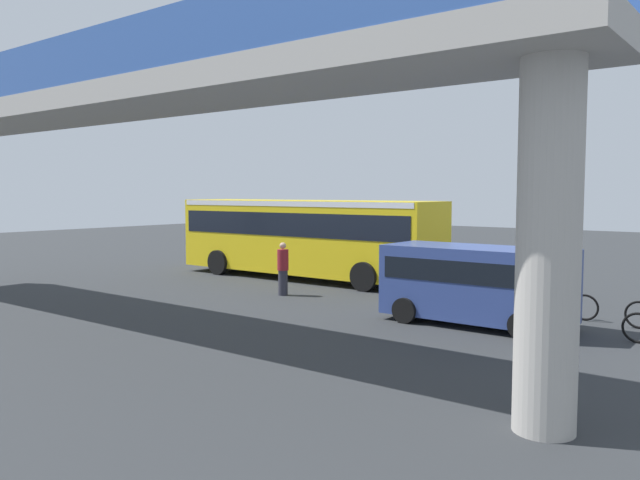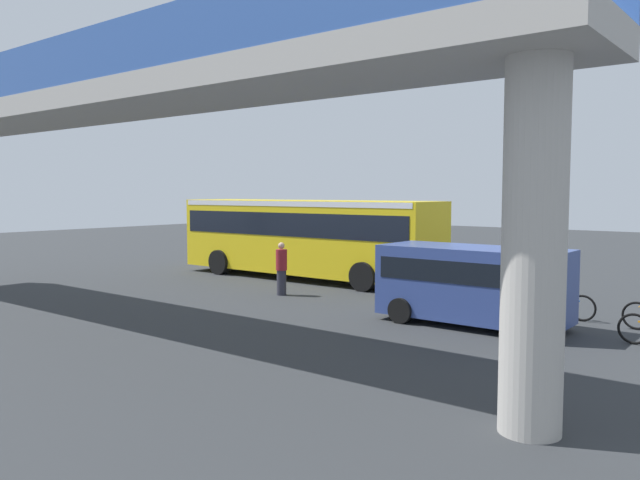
% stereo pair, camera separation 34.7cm
% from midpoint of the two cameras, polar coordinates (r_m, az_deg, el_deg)
% --- Properties ---
extents(ground, '(80.00, 80.00, 0.00)m').
position_cam_midpoint_polar(ground, '(24.88, 2.09, -3.66)').
color(ground, '#2D3033').
extents(city_bus, '(11.54, 2.85, 3.15)m').
position_cam_midpoint_polar(city_bus, '(25.13, -0.95, 0.74)').
color(city_bus, yellow).
rests_on(city_bus, ground).
extents(parked_van, '(4.80, 2.17, 2.05)m').
position_cam_midpoint_polar(parked_van, '(16.90, 14.28, -3.57)').
color(parked_van, '#33478C').
rests_on(parked_van, ground).
extents(bicycle_blue, '(1.77, 0.44, 0.96)m').
position_cam_midpoint_polar(bicycle_blue, '(18.59, 21.68, -5.54)').
color(bicycle_blue, black).
rests_on(bicycle_blue, ground).
extents(pedestrian, '(0.38, 0.38, 1.79)m').
position_cam_midpoint_polar(pedestrian, '(21.19, -3.05, -2.65)').
color(pedestrian, '#2D2D38').
rests_on(pedestrian, ground).
extents(traffic_sign, '(0.08, 0.60, 2.80)m').
position_cam_midpoint_polar(traffic_sign, '(30.49, -0.55, 1.39)').
color(traffic_sign, slate).
rests_on(traffic_sign, ground).
extents(lane_dash_leftmost, '(2.00, 0.20, 0.01)m').
position_cam_midpoint_polar(lane_dash_leftmost, '(24.92, 17.90, -3.85)').
color(lane_dash_leftmost, silver).
rests_on(lane_dash_leftmost, ground).
extents(lane_dash_left, '(2.00, 0.20, 0.01)m').
position_cam_midpoint_polar(lane_dash_left, '(26.56, 9.78, -3.21)').
color(lane_dash_left, silver).
rests_on(lane_dash_left, ground).
extents(lane_dash_centre, '(2.00, 0.20, 0.01)m').
position_cam_midpoint_polar(lane_dash_centre, '(28.68, 2.74, -2.59)').
color(lane_dash_centre, silver).
rests_on(lane_dash_centre, ground).
extents(lane_dash_right, '(2.00, 0.20, 0.01)m').
position_cam_midpoint_polar(lane_dash_right, '(31.16, -3.25, -2.04)').
color(lane_dash_right, silver).
rests_on(lane_dash_right, ground).
extents(pedestrian_overpass, '(25.20, 2.60, 6.95)m').
position_cam_midpoint_polar(pedestrian_overpass, '(17.17, -20.34, 9.62)').
color(pedestrian_overpass, '#B2ADA5').
rests_on(pedestrian_overpass, ground).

